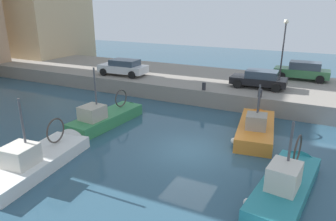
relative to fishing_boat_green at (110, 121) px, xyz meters
name	(u,v)px	position (x,y,z in m)	size (l,w,h in m)	color
water_surface	(189,151)	(-1.37, -6.06, -0.13)	(80.00, 80.00, 0.00)	#2D5166
quay_wall	(244,88)	(10.13, -6.06, 0.47)	(9.00, 56.00, 1.20)	gray
fishing_boat_green	(110,121)	(0.00, 0.00, 0.00)	(6.22, 2.20, 4.45)	#388951
fishing_boat_orange	(256,132)	(2.41, -8.63, -0.03)	(6.17, 2.59, 3.93)	orange
fishing_boat_white	(43,162)	(-5.76, -0.45, -0.02)	(6.56, 2.62, 4.35)	white
fishing_boat_teal	(287,186)	(-2.77, -10.94, 0.01)	(6.42, 2.49, 3.85)	teal
parked_car_black	(259,79)	(8.51, -7.50, 1.75)	(2.08, 4.08, 1.31)	black
parked_car_green	(303,71)	(12.70, -10.16, 1.83)	(1.87, 4.26, 1.50)	#387547
parked_car_white	(123,67)	(7.53, 4.03, 1.79)	(2.16, 4.31, 1.39)	silver
mooring_bollard_south	(260,93)	(5.98, -8.06, 1.35)	(0.28, 0.28, 0.55)	#2D2D33
mooring_bollard_mid	(204,86)	(5.98, -4.06, 1.35)	(0.28, 0.28, 0.55)	#2D2D33
quay_streetlamp	(284,40)	(11.63, -8.56, 4.33)	(0.36, 0.36, 4.83)	#38383D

